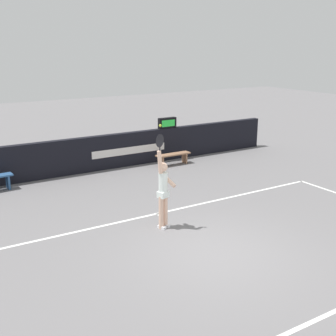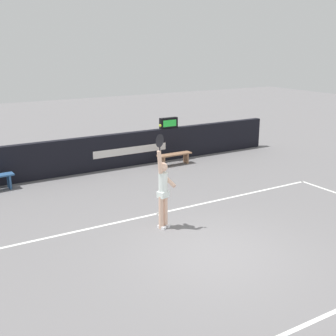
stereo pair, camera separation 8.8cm
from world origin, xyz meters
The scene contains 7 objects.
ground_plane centered at (0.00, 0.00, 0.00)m, with size 60.00×60.00×0.00m, color slate.
court_lines centered at (0.00, -0.05, 0.00)m, with size 11.76×5.79×0.00m.
back_wall centered at (0.00, 7.78, 0.66)m, with size 16.36×0.27×1.32m.
speed_display centered at (3.35, 7.78, 1.54)m, with size 0.78×0.19×0.43m.
tennis_player centered at (-0.34, 1.86, 1.05)m, with size 0.51×0.52×2.52m.
tennis_ball centered at (-0.41, 1.87, 2.71)m, with size 0.07×0.07×0.07m.
courtside_bench_near centered at (3.12, 6.95, 0.35)m, with size 1.45×0.37×0.45m.
Camera 1 is at (-5.65, -7.14, 4.60)m, focal length 46.24 mm.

